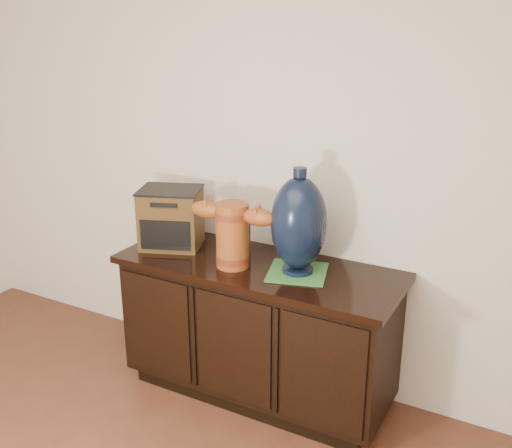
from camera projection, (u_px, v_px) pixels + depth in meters
The scene contains 6 objects.
sideboard at pixel (258, 329), 3.14m from camera, with size 1.46×0.56×0.75m.
terracotta_vessel at pixel (232, 231), 2.94m from camera, with size 0.46×0.18×0.33m.
tv_radio at pixel (171, 218), 3.21m from camera, with size 0.39×0.36×0.32m.
green_mat at pixel (297, 272), 2.92m from camera, with size 0.28×0.28×0.01m, color #326A30.
lamp_base at pixel (299, 224), 2.83m from camera, with size 0.33×0.33×0.52m.
spray_can at pixel (244, 235), 3.13m from camera, with size 0.07×0.07×0.20m.
Camera 1 is at (1.31, -0.22, 1.95)m, focal length 42.00 mm.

